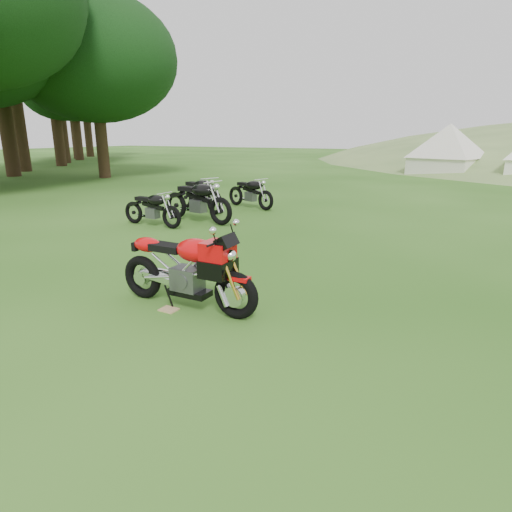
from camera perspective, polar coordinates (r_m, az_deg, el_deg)
The scene contains 9 objects.
ground at distance 5.78m, azimuth -4.69°, elevation -5.32°, with size 120.00×120.00×0.00m, color #204E10.
treeline at distance 30.20m, azimuth -21.67°, elevation 10.85°, with size 28.00×32.00×14.00m, color black, non-canonical shape.
sport_motorcycle at distance 5.29m, azimuth -9.39°, elevation -1.02°, with size 1.90×0.47×1.14m, color red, non-canonical shape.
plywood_board at distance 5.42m, azimuth -11.54°, elevation -7.01°, with size 0.21×0.17×0.02m, color tan.
vintage_moto_a at distance 10.35m, azimuth -13.74°, elevation 6.27°, with size 1.66×0.38×0.87m, color black, non-canonical shape.
vintage_moto_b at distance 10.66m, azimuth -7.84°, elevation 7.46°, with size 2.09×0.48×1.10m, color black, non-canonical shape.
vintage_moto_c at distance 12.18m, azimuth -7.56°, elevation 8.34°, with size 1.96×0.45×1.03m, color black, non-canonical shape.
vintage_moto_d at distance 12.63m, azimuth -0.77°, elevation 8.54°, with size 1.79×0.41×0.94m, color black, non-canonical shape.
tent_left at distance 25.09m, azimuth 24.23°, elevation 12.79°, with size 3.04×3.04×2.64m, color silver, non-canonical shape.
Camera 1 is at (2.96, -4.51, 2.09)m, focal length 30.00 mm.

